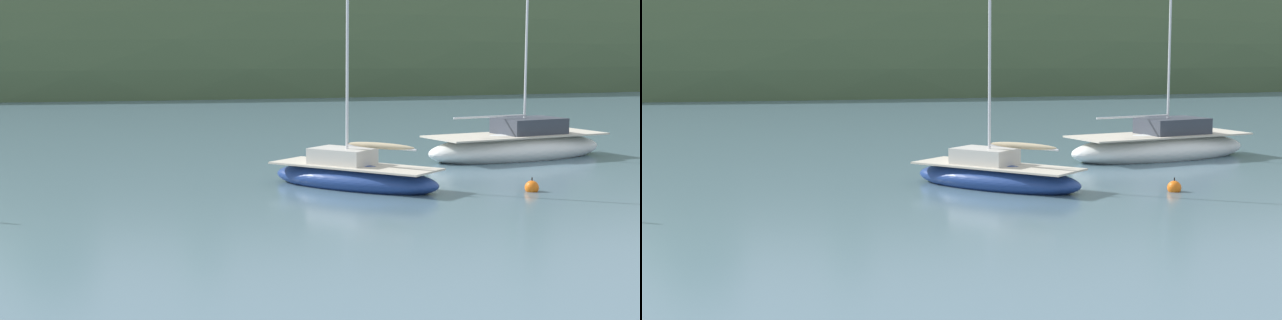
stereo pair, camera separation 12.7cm
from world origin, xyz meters
The scene contains 4 objects.
far_shoreline_hill centered at (24.87, 81.83, 0.07)m, with size 150.00×36.00×33.27m.
sailboat_red_portside centered at (10.24, 27.41, 0.46)m, with size 8.27×4.06×10.42m.
sailboat_white_near centered at (1.75, 22.13, 0.37)m, with size 5.33×5.90×7.79m.
mooring_buoy_inner centered at (6.79, 19.76, 0.12)m, with size 0.44×0.44×0.54m.
Camera 1 is at (-8.51, -8.50, 4.96)m, focal length 57.63 mm.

